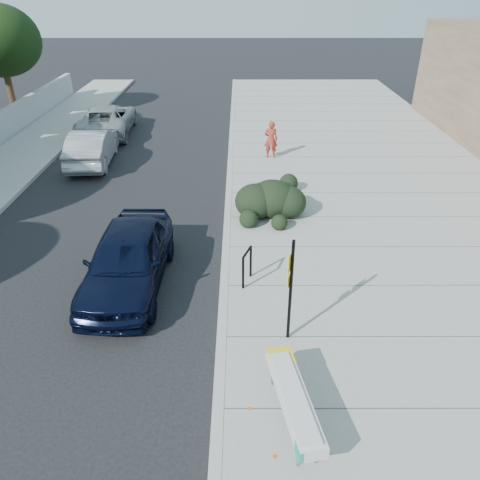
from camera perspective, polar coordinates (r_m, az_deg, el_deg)
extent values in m
plane|color=black|center=(10.81, -2.25, -12.31)|extent=(120.00, 120.00, 0.00)
cube|color=gray|center=(15.75, 19.20, 0.81)|extent=(11.20, 50.00, 0.15)
cube|color=#9E9E99|center=(14.87, -1.63, 0.88)|extent=(0.22, 50.00, 0.17)
cylinder|color=#332114|center=(30.57, -26.03, 15.32)|extent=(0.36, 0.36, 2.40)
cylinder|color=gray|center=(8.45, 7.11, -24.72)|extent=(0.05, 0.05, 0.45)
cylinder|color=gray|center=(8.52, 9.33, -24.30)|extent=(0.05, 0.05, 0.45)
cylinder|color=gray|center=(9.55, 3.98, -16.20)|extent=(0.05, 0.05, 0.45)
cylinder|color=gray|center=(9.62, 5.87, -15.92)|extent=(0.05, 0.05, 0.45)
cylinder|color=gray|center=(8.83, 5.47, -19.41)|extent=(0.35, 1.77, 0.04)
cylinder|color=gray|center=(8.90, 7.53, -19.07)|extent=(0.35, 1.77, 0.04)
cube|color=#B2B2B2|center=(8.75, 6.56, -18.56)|extent=(0.87, 2.40, 0.25)
cube|color=yellow|center=(9.27, 5.00, -13.84)|extent=(0.56, 0.55, 0.02)
cube|color=teal|center=(8.06, 7.14, -24.31)|extent=(0.10, 0.27, 0.22)
cylinder|color=black|center=(11.93, 0.38, -4.06)|extent=(0.06, 0.06, 0.92)
cylinder|color=black|center=(12.40, 1.32, -2.63)|extent=(0.06, 0.06, 0.92)
cylinder|color=black|center=(11.92, 0.87, -1.47)|extent=(0.26, 0.58, 0.06)
cube|color=black|center=(9.98, 6.18, -6.26)|extent=(0.07, 0.07, 2.49)
cube|color=yellow|center=(9.59, 6.13, -2.71)|extent=(0.12, 0.28, 0.40)
cube|color=yellow|center=(9.84, 5.99, -4.93)|extent=(0.12, 0.26, 0.31)
ellipsoid|color=black|center=(16.25, 3.82, 6.26)|extent=(2.01, 3.65, 1.32)
imported|color=black|center=(12.48, -13.53, -2.24)|extent=(2.01, 4.78, 1.62)
imported|color=#A0A0A4|center=(21.70, -17.56, 10.80)|extent=(1.89, 4.60, 1.48)
imported|color=#9D9FA2|center=(25.95, -15.90, 13.98)|extent=(2.80, 5.50, 1.49)
imported|color=maroon|center=(21.02, 3.79, 12.14)|extent=(0.61, 0.41, 1.62)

